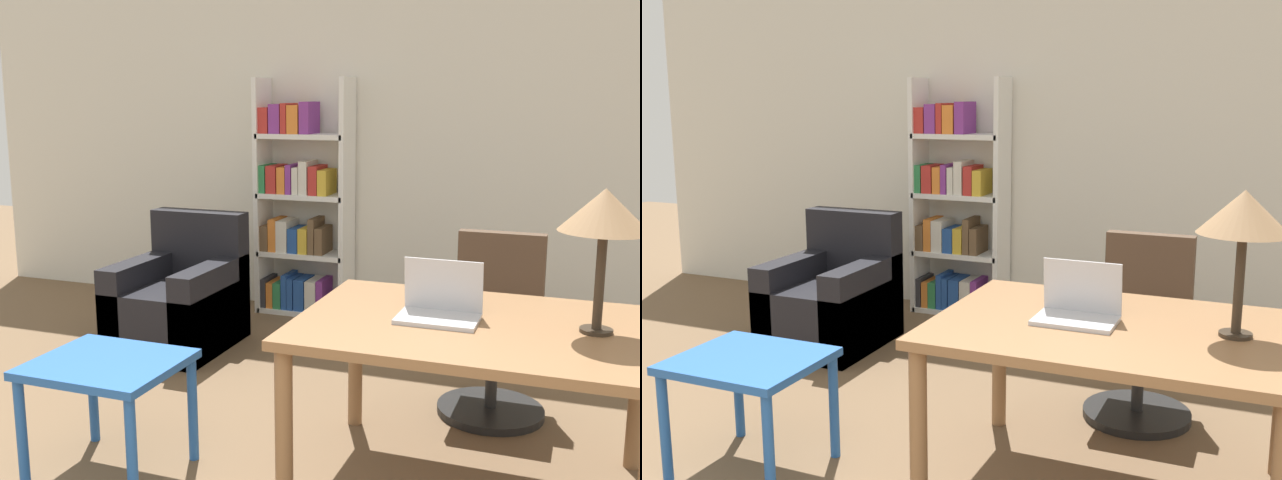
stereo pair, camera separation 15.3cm
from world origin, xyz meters
The scene contains 8 objects.
wall_back centered at (0.00, 4.53, 1.35)m, with size 8.00×0.06×2.70m.
desk centered at (0.48, 2.16, 0.63)m, with size 1.40×1.01×0.72m.
laptop centered at (0.34, 2.17, 0.77)m, with size 0.32×0.22×0.24m.
table_lamp centered at (0.94, 2.20, 1.18)m, with size 0.34×0.34×0.55m.
office_chair centered at (0.46, 3.02, 0.40)m, with size 0.54×0.54×0.92m.
side_table_blue centered at (-0.99, 1.76, 0.43)m, with size 0.61×0.54×0.51m.
armchair centered at (-1.60, 3.35, 0.28)m, with size 0.66×0.79×0.85m.
bookshelf centered at (-1.16, 4.34, 0.76)m, with size 0.70×0.28×1.74m.
Camera 2 is at (1.05, -0.68, 1.61)m, focal length 42.00 mm.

